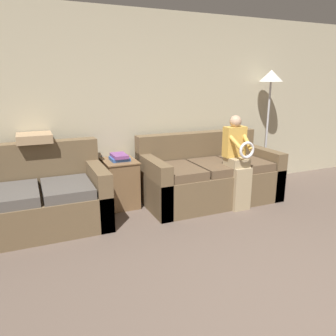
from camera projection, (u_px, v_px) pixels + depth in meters
The scene contains 8 objects.
wall_back at pixel (163, 107), 4.69m from camera, with size 7.81×0.06×2.55m.
couch_main at pixel (208, 177), 4.60m from camera, with size 1.86×0.96×0.91m.
couch_side at pixel (41, 199), 3.76m from camera, with size 1.45×0.94×0.93m.
child_left_seated at pixel (238, 159), 4.23m from camera, with size 0.29×0.36×1.21m.
side_shelf at pixel (120, 182), 4.37m from camera, with size 0.42×0.53×0.63m.
book_stack at pixel (119, 157), 4.27m from camera, with size 0.23×0.30×0.08m.
floor_lamp at pixel (270, 87), 5.02m from camera, with size 0.36×0.36×1.79m.
throw_pillow at pixel (34, 138), 3.87m from camera, with size 0.39×0.39×0.10m.
Camera 1 is at (-1.83, -1.07, 1.65)m, focal length 35.00 mm.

